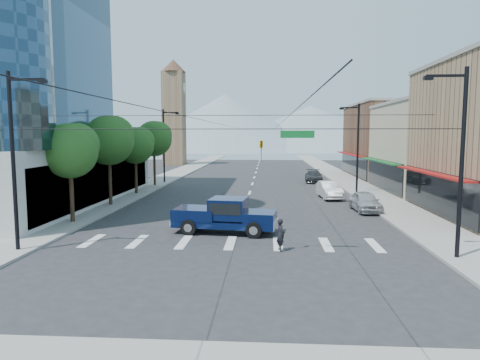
% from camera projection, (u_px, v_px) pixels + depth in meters
% --- Properties ---
extents(ground, '(160.00, 160.00, 0.00)m').
position_uv_depth(ground, '(232.00, 250.00, 21.97)').
color(ground, '#28282B').
rests_on(ground, ground).
extents(sidewalk_left, '(4.00, 120.00, 0.15)m').
position_uv_depth(sidewalk_left, '(173.00, 175.00, 62.42)').
color(sidewalk_left, gray).
rests_on(sidewalk_left, ground).
extents(sidewalk_right, '(4.00, 120.00, 0.15)m').
position_uv_depth(sidewalk_right, '(339.00, 176.00, 60.89)').
color(sidewalk_right, gray).
rests_on(sidewalk_right, ground).
extents(shop_mid, '(12.00, 14.00, 9.00)m').
position_uv_depth(shop_mid, '(444.00, 149.00, 44.04)').
color(shop_mid, tan).
rests_on(shop_mid, ground).
extents(shop_far, '(12.00, 18.00, 10.00)m').
position_uv_depth(shop_far, '(398.00, 141.00, 59.86)').
color(shop_far, brown).
rests_on(shop_far, ground).
extents(clock_tower, '(4.80, 4.80, 20.40)m').
position_uv_depth(clock_tower, '(174.00, 110.00, 83.43)').
color(clock_tower, '#8C6B4C').
rests_on(clock_tower, ground).
extents(mountain_left, '(80.00, 80.00, 22.00)m').
position_uv_depth(mountain_left, '(226.00, 122.00, 170.62)').
color(mountain_left, gray).
rests_on(mountain_left, ground).
extents(mountain_right, '(90.00, 90.00, 18.00)m').
position_uv_depth(mountain_right, '(311.00, 127.00, 178.53)').
color(mountain_right, gray).
rests_on(mountain_right, ground).
extents(tree_near, '(3.65, 3.64, 6.71)m').
position_uv_depth(tree_near, '(72.00, 149.00, 28.20)').
color(tree_near, black).
rests_on(tree_near, ground).
extents(tree_midnear, '(4.09, 4.09, 7.52)m').
position_uv_depth(tree_midnear, '(111.00, 139.00, 35.08)').
color(tree_midnear, black).
rests_on(tree_midnear, ground).
extents(tree_midfar, '(3.65, 3.64, 6.71)m').
position_uv_depth(tree_midfar, '(137.00, 144.00, 42.09)').
color(tree_midfar, black).
rests_on(tree_midfar, ground).
extents(tree_far, '(4.09, 4.09, 7.52)m').
position_uv_depth(tree_far, '(155.00, 138.00, 48.98)').
color(tree_far, black).
rests_on(tree_far, ground).
extents(signal_rig, '(21.80, 0.20, 9.00)m').
position_uv_depth(signal_rig, '(234.00, 162.00, 20.47)').
color(signal_rig, black).
rests_on(signal_rig, ground).
extents(lamp_pole_nw, '(2.00, 0.25, 9.00)m').
position_uv_depth(lamp_pole_nw, '(165.00, 143.00, 51.90)').
color(lamp_pole_nw, black).
rests_on(lamp_pole_nw, ground).
extents(lamp_pole_ne, '(2.00, 0.25, 9.00)m').
position_uv_depth(lamp_pole_ne, '(357.00, 145.00, 42.60)').
color(lamp_pole_ne, black).
rests_on(lamp_pole_ne, ground).
extents(pickup_truck, '(6.50, 3.06, 2.12)m').
position_uv_depth(pickup_truck, '(224.00, 215.00, 25.88)').
color(pickup_truck, '#08143C').
rests_on(pickup_truck, ground).
extents(pedestrian, '(0.56, 0.70, 1.66)m').
position_uv_depth(pedestrian, '(281.00, 235.00, 21.85)').
color(pedestrian, black).
rests_on(pedestrian, ground).
extents(parked_car_near, '(2.06, 4.62, 1.54)m').
position_uv_depth(parked_car_near, '(365.00, 201.00, 33.15)').
color(parked_car_near, '#B3B4B8').
rests_on(parked_car_near, ground).
extents(parked_car_mid, '(2.08, 4.94, 1.59)m').
position_uv_depth(parked_car_mid, '(329.00, 190.00, 39.92)').
color(parked_car_mid, silver).
rests_on(parked_car_mid, ground).
extents(parked_car_far, '(2.40, 5.24, 1.49)m').
position_uv_depth(parked_car_far, '(314.00, 176.00, 53.63)').
color(parked_car_far, '#303133').
rests_on(parked_car_far, ground).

